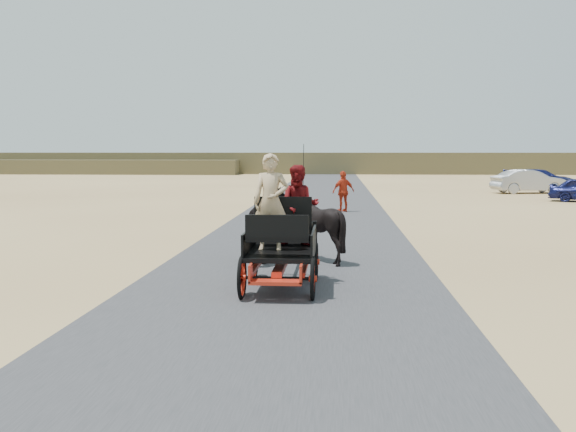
# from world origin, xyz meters

# --- Properties ---
(ground) EXTENTS (140.00, 140.00, 0.00)m
(ground) POSITION_xyz_m (0.00, 0.00, 0.00)
(ground) COLOR tan
(road) EXTENTS (6.00, 140.00, 0.01)m
(road) POSITION_xyz_m (0.00, 0.00, 0.01)
(road) COLOR #38383A
(road) RESTS_ON ground
(ridge_far) EXTENTS (140.00, 6.00, 2.40)m
(ridge_far) POSITION_xyz_m (0.00, 62.00, 1.20)
(ridge_far) COLOR brown
(ridge_far) RESTS_ON ground
(ridge_near) EXTENTS (40.00, 4.00, 1.60)m
(ridge_near) POSITION_xyz_m (-30.00, 58.00, 0.80)
(ridge_near) COLOR brown
(ridge_near) RESTS_ON ground
(carriage) EXTENTS (1.30, 2.40, 0.72)m
(carriage) POSITION_xyz_m (-0.09, -0.48, 0.36)
(carriage) COLOR black
(carriage) RESTS_ON ground
(horse_left) EXTENTS (0.91, 2.01, 1.70)m
(horse_left) POSITION_xyz_m (-0.64, 2.52, 0.85)
(horse_left) COLOR black
(horse_left) RESTS_ON ground
(horse_right) EXTENTS (1.37, 1.54, 1.70)m
(horse_right) POSITION_xyz_m (0.46, 2.52, 0.85)
(horse_right) COLOR black
(horse_right) RESTS_ON ground
(driver_man) EXTENTS (0.66, 0.43, 1.80)m
(driver_man) POSITION_xyz_m (-0.29, -0.43, 1.62)
(driver_man) COLOR tan
(driver_man) RESTS_ON carriage
(passenger_woman) EXTENTS (0.77, 0.60, 1.58)m
(passenger_woman) POSITION_xyz_m (0.21, 0.12, 1.51)
(passenger_woman) COLOR #660C0F
(passenger_woman) RESTS_ON carriage
(pedestrian) EXTENTS (1.09, 0.84, 1.73)m
(pedestrian) POSITION_xyz_m (1.21, 14.91, 0.86)
(pedestrian) COLOR red
(pedestrian) RESTS_ON ground
(car_b) EXTENTS (4.59, 2.40, 1.44)m
(car_b) POSITION_xyz_m (12.62, 27.90, 0.72)
(car_b) COLOR #B2B2B7
(car_b) RESTS_ON ground
(car_c) EXTENTS (4.82, 2.29, 1.36)m
(car_c) POSITION_xyz_m (14.55, 31.87, 0.68)
(car_c) COLOR navy
(car_c) RESTS_ON ground
(car_d) EXTENTS (4.36, 2.65, 1.13)m
(car_d) POSITION_xyz_m (15.83, 35.66, 0.57)
(car_d) COLOR maroon
(car_d) RESTS_ON ground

